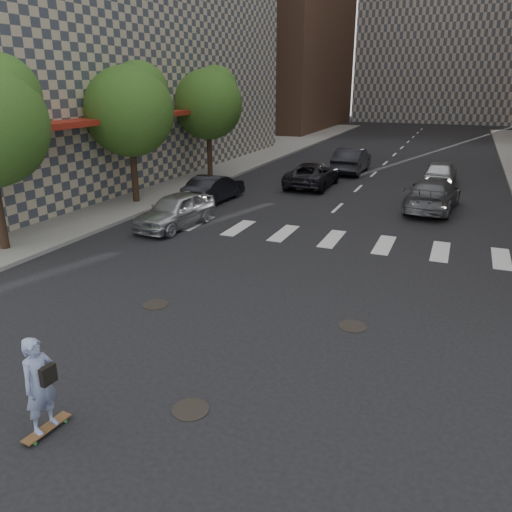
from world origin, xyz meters
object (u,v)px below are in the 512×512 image
Objects in this scene: skateboarder at (40,385)px; tree_c at (210,101)px; traffic_car_d at (440,173)px; traffic_car_b at (433,195)px; traffic_car_e at (352,160)px; tree_b at (131,107)px; traffic_car_a at (214,188)px; traffic_car_c at (313,175)px; silver_sedan at (176,210)px.

tree_c is at bearing 115.12° from skateboarder.
traffic_car_d is (13.67, 2.59, -3.91)m from tree_c.
traffic_car_e is at bearing -51.56° from traffic_car_b.
traffic_car_a is at bearing 29.40° from tree_b.
traffic_car_e is (7.95, 4.86, -3.83)m from tree_c.
traffic_car_a is 0.80× the size of traffic_car_b.
traffic_car_e reaches higher than traffic_car_a.
traffic_car_b is (13.68, -3.86, -3.90)m from tree_c.
tree_c is at bearing 31.03° from traffic_car_e.
tree_b is at bearing 32.10° from traffic_car_a.
traffic_car_d is (10.36, 8.73, 0.05)m from traffic_car_a.
traffic_car_a is at bearing -61.68° from tree_c.
tree_c is 8.02m from traffic_car_a.
skateboarder is 26.22m from traffic_car_d.
traffic_car_d is at bearing -137.18° from traffic_car_a.
tree_c is (0.00, 8.00, 0.00)m from tree_b.
traffic_car_a is at bearing 112.06° from skateboarder.
traffic_car_c is (-6.81, 3.26, -0.05)m from traffic_car_b.
tree_b is at bearing -90.00° from tree_c.
traffic_car_d is 6.15m from traffic_car_e.
skateboarder is 17.82m from traffic_car_a.
skateboarder reaches higher than traffic_car_b.
traffic_car_d is (-0.01, 6.45, -0.01)m from traffic_car_b.
tree_b is 15.60m from traffic_car_e.
traffic_car_e is (-5.72, 2.27, 0.08)m from traffic_car_d.
tree_b reaches higher than silver_sedan.
tree_b is 17.81m from skateboarder.
silver_sedan is 10.78m from traffic_car_c.
traffic_car_b is at bearing -164.90° from traffic_car_a.
silver_sedan is 0.81× the size of traffic_car_b.
skateboarder is at bearing 90.98° from traffic_car_e.
traffic_car_b is (10.37, 2.28, 0.07)m from traffic_car_a.
traffic_car_b is 6.45m from traffic_car_d.
tree_b is 1.53× the size of traffic_car_d.
traffic_car_a is 0.96× the size of traffic_car_d.
traffic_car_a is 0.83× the size of traffic_car_c.
skateboarder reaches higher than traffic_car_e.
traffic_car_a is (-5.33, 17.00, -0.28)m from skateboarder.
tree_b reaches higher than traffic_car_b.
traffic_car_d is at bearing 37.78° from tree_b.
skateboarder is at bearing 80.49° from traffic_car_b.
tree_b is at bearing 39.53° from traffic_car_d.
tree_b is at bearing 148.96° from silver_sedan.
tree_b is 6.32m from silver_sedan.
traffic_car_c is at bearing 99.15° from skateboarder.
tree_c is 10.07m from traffic_car_e.
silver_sedan reaches higher than traffic_car_c.
tree_c is at bearing -58.98° from traffic_car_a.
traffic_car_d is at bearing 10.75° from tree_c.
silver_sedan reaches higher than traffic_car_a.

